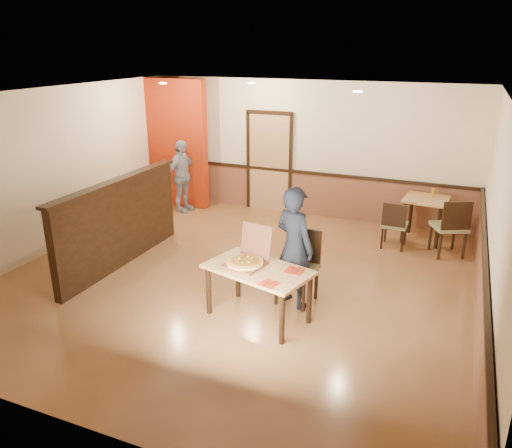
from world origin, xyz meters
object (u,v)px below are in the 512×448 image
(side_chair_left, at_px, (394,223))
(condiment, at_px, (433,193))
(side_table, at_px, (425,208))
(diner_chair, at_px, (299,263))
(pizza_box, at_px, (247,260))
(passerby, at_px, (182,176))
(main_table, at_px, (258,276))
(diner, at_px, (294,247))
(side_chair_right, at_px, (451,225))

(side_chair_left, xyz_separation_m, condiment, (0.55, 0.73, 0.42))
(side_table, height_order, condiment, condiment)
(diner_chair, xyz_separation_m, side_chair_left, (0.97, 2.48, -0.09))
(side_chair_left, height_order, pizza_box, pizza_box)
(passerby, bearing_deg, diner_chair, -115.02)
(main_table, xyz_separation_m, diner, (0.31, 0.56, 0.24))
(diner_chair, bearing_deg, pizza_box, -120.13)
(main_table, bearing_deg, side_chair_left, 82.78)
(main_table, height_order, pizza_box, pizza_box)
(side_chair_right, xyz_separation_m, condiment, (-0.38, 0.74, 0.33))
(side_chair_left, relative_size, diner, 0.50)
(side_table, bearing_deg, pizza_box, -117.31)
(diner_chair, relative_size, condiment, 6.47)
(diner_chair, bearing_deg, main_table, -107.62)
(main_table, height_order, diner, diner)
(passerby, bearing_deg, side_table, -73.89)
(main_table, height_order, side_table, side_table)
(side_chair_left, xyz_separation_m, pizza_box, (-1.49, -3.14, 0.32))
(main_table, relative_size, side_chair_right, 1.47)
(side_chair_right, relative_size, passerby, 0.66)
(passerby, bearing_deg, condiment, -72.64)
(diner_chair, relative_size, side_table, 1.25)
(diner_chair, xyz_separation_m, side_table, (1.42, 3.09, 0.07))
(diner_chair, height_order, condiment, diner_chair)
(condiment, bearing_deg, side_table, -130.60)
(side_table, height_order, diner, diner)
(main_table, xyz_separation_m, side_table, (1.76, 3.80, 0.01))
(side_chair_left, bearing_deg, main_table, 68.81)
(side_chair_right, xyz_separation_m, diner, (-1.94, -2.63, 0.29))
(main_table, distance_m, diner_chair, 0.79)
(diner_chair, xyz_separation_m, passerby, (-3.59, 2.87, 0.22))
(diner_chair, xyz_separation_m, condiment, (1.52, 3.21, 0.33))
(side_chair_right, xyz_separation_m, passerby, (-5.50, 0.40, 0.22))
(passerby, height_order, pizza_box, passerby)
(side_table, xyz_separation_m, passerby, (-5.02, -0.22, 0.15))
(side_chair_left, xyz_separation_m, side_chair_right, (0.93, -0.00, 0.09))
(diner, bearing_deg, main_table, 86.11)
(diner, distance_m, passerby, 4.67)
(side_chair_right, bearing_deg, diner, 27.58)
(side_chair_right, bearing_deg, side_table, -77.99)
(side_chair_right, distance_m, diner, 3.28)
(side_chair_left, relative_size, side_table, 1.05)
(side_chair_left, height_order, condiment, condiment)
(diner, xyz_separation_m, passerby, (-3.56, 3.02, -0.07))
(passerby, relative_size, pizza_box, 2.55)
(main_table, relative_size, condiment, 9.47)
(main_table, bearing_deg, side_table, 80.26)
(condiment, bearing_deg, diner_chair, -115.39)
(pizza_box, bearing_deg, side_chair_left, 74.78)
(pizza_box, bearing_deg, diner, 56.52)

